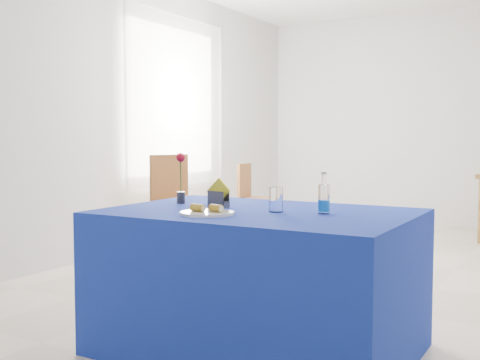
# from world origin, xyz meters

# --- Properties ---
(floor) EXTENTS (7.00, 7.00, 0.00)m
(floor) POSITION_xyz_m (0.00, 0.00, 0.00)
(floor) COLOR beige
(floor) RESTS_ON ground
(room_shell) EXTENTS (7.00, 7.00, 7.00)m
(room_shell) POSITION_xyz_m (0.00, 0.00, 1.75)
(room_shell) COLOR silver
(room_shell) RESTS_ON ground
(window_pane) EXTENTS (0.04, 1.50, 1.60)m
(window_pane) POSITION_xyz_m (-2.47, 0.80, 1.55)
(window_pane) COLOR white
(window_pane) RESTS_ON room_shell
(curtain) EXTENTS (0.04, 1.75, 1.85)m
(curtain) POSITION_xyz_m (-2.40, 0.80, 1.55)
(curtain) COLOR white
(curtain) RESTS_ON room_shell
(plate) EXTENTS (0.28, 0.28, 0.01)m
(plate) POSITION_xyz_m (-0.15, -2.11, 0.77)
(plate) COLOR white
(plate) RESTS_ON blue_table
(drinking_glass) EXTENTS (0.07, 0.07, 0.13)m
(drinking_glass) POSITION_xyz_m (0.10, -1.83, 0.82)
(drinking_glass) COLOR white
(drinking_glass) RESTS_ON blue_table
(salt_shaker) EXTENTS (0.03, 0.03, 0.08)m
(salt_shaker) POSITION_xyz_m (-0.30, -1.72, 0.80)
(salt_shaker) COLOR gray
(salt_shaker) RESTS_ON blue_table
(pepper_shaker) EXTENTS (0.03, 0.03, 0.08)m
(pepper_shaker) POSITION_xyz_m (-0.28, -1.77, 0.80)
(pepper_shaker) COLOR slate
(pepper_shaker) RESTS_ON blue_table
(blue_table) EXTENTS (1.60, 1.10, 0.76)m
(blue_table) POSITION_xyz_m (-0.01, -1.83, 0.38)
(blue_table) COLOR #102F98
(blue_table) RESTS_ON floor
(water_bottle) EXTENTS (0.06, 0.06, 0.21)m
(water_bottle) POSITION_xyz_m (0.34, -1.77, 0.83)
(water_bottle) COLOR silver
(water_bottle) RESTS_ON blue_table
(napkin_holder) EXTENTS (0.15, 0.08, 0.16)m
(napkin_holder) POSITION_xyz_m (-0.28, -1.79, 0.81)
(napkin_holder) COLOR #37373C
(napkin_holder) RESTS_ON blue_table
(rose_vase) EXTENTS (0.05, 0.05, 0.30)m
(rose_vase) POSITION_xyz_m (-0.56, -1.75, 0.91)
(rose_vase) COLOR #28272C
(rose_vase) RESTS_ON blue_table
(chair_win_a) EXTENTS (0.55, 0.55, 0.98)m
(chair_win_a) POSITION_xyz_m (-1.93, 0.10, 0.57)
(chair_win_a) COLOR #94562B
(chair_win_a) RESTS_ON floor
(chair_win_b) EXTENTS (0.42, 0.42, 0.84)m
(chair_win_b) POSITION_xyz_m (-1.93, 1.64, 0.49)
(chair_win_b) COLOR #94562B
(chair_win_b) RESTS_ON floor
(banana_pieces) EXTENTS (0.17, 0.08, 0.04)m
(banana_pieces) POSITION_xyz_m (-0.15, -2.11, 0.79)
(banana_pieces) COLOR yellow
(banana_pieces) RESTS_ON plate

